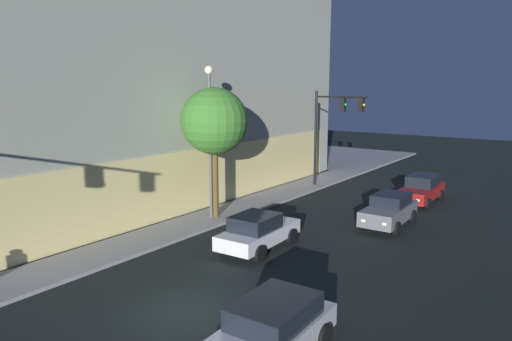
{
  "coord_description": "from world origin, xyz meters",
  "views": [
    {
      "loc": [
        -9.87,
        -9.71,
        7.02
      ],
      "look_at": [
        8.17,
        3.29,
        3.06
      ],
      "focal_mm": 32.87,
      "sensor_mm": 36.0,
      "label": 1
    }
  ],
  "objects_px": {
    "street_lamp_sidewalk": "(210,124)",
    "car_silver": "(270,330)",
    "sidewalk_tree": "(214,122)",
    "traffic_light_far_corner": "(333,120)",
    "car_red": "(421,189)",
    "car_white": "(258,231)",
    "car_grey": "(389,210)",
    "modern_building": "(58,67)"
  },
  "relations": [
    {
      "from": "modern_building",
      "to": "car_silver",
      "type": "relative_size",
      "value": 7.12
    },
    {
      "from": "street_lamp_sidewalk",
      "to": "car_silver",
      "type": "height_order",
      "value": "street_lamp_sidewalk"
    },
    {
      "from": "modern_building",
      "to": "car_silver",
      "type": "bearing_deg",
      "value": -112.7
    },
    {
      "from": "modern_building",
      "to": "car_red",
      "type": "xyz_separation_m",
      "value": [
        8.23,
        -25.14,
        -7.67
      ]
    },
    {
      "from": "modern_building",
      "to": "car_silver",
      "type": "height_order",
      "value": "modern_building"
    },
    {
      "from": "modern_building",
      "to": "sidewalk_tree",
      "type": "bearing_deg",
      "value": -96.82
    },
    {
      "from": "modern_building",
      "to": "car_grey",
      "type": "xyz_separation_m",
      "value": [
        2.13,
        -25.33,
        -7.66
      ]
    },
    {
      "from": "sidewalk_tree",
      "to": "car_white",
      "type": "distance_m",
      "value": 6.87
    },
    {
      "from": "traffic_light_far_corner",
      "to": "car_silver",
      "type": "distance_m",
      "value": 21.81
    },
    {
      "from": "traffic_light_far_corner",
      "to": "car_grey",
      "type": "bearing_deg",
      "value": -134.58
    },
    {
      "from": "traffic_light_far_corner",
      "to": "car_red",
      "type": "xyz_separation_m",
      "value": [
        -0.25,
        -6.24,
        -3.97
      ]
    },
    {
      "from": "street_lamp_sidewalk",
      "to": "sidewalk_tree",
      "type": "distance_m",
      "value": 0.29
    },
    {
      "from": "car_white",
      "to": "car_grey",
      "type": "distance_m",
      "value": 7.56
    },
    {
      "from": "traffic_light_far_corner",
      "to": "car_grey",
      "type": "height_order",
      "value": "traffic_light_far_corner"
    },
    {
      "from": "sidewalk_tree",
      "to": "traffic_light_far_corner",
      "type": "bearing_deg",
      "value": -8.52
    },
    {
      "from": "car_silver",
      "to": "car_white",
      "type": "bearing_deg",
      "value": 37.63
    },
    {
      "from": "car_silver",
      "to": "car_grey",
      "type": "distance_m",
      "value": 13.58
    },
    {
      "from": "street_lamp_sidewalk",
      "to": "car_white",
      "type": "bearing_deg",
      "value": -115.96
    },
    {
      "from": "modern_building",
      "to": "car_grey",
      "type": "distance_m",
      "value": 26.55
    },
    {
      "from": "car_white",
      "to": "car_silver",
      "type": "bearing_deg",
      "value": -142.37
    },
    {
      "from": "modern_building",
      "to": "traffic_light_far_corner",
      "type": "distance_m",
      "value": 21.04
    },
    {
      "from": "modern_building",
      "to": "car_red",
      "type": "relative_size",
      "value": 6.8
    },
    {
      "from": "traffic_light_far_corner",
      "to": "car_red",
      "type": "bearing_deg",
      "value": -92.3
    },
    {
      "from": "street_lamp_sidewalk",
      "to": "car_red",
      "type": "height_order",
      "value": "street_lamp_sidewalk"
    },
    {
      "from": "modern_building",
      "to": "sidewalk_tree",
      "type": "relative_size",
      "value": 4.58
    },
    {
      "from": "modern_building",
      "to": "car_grey",
      "type": "height_order",
      "value": "modern_building"
    },
    {
      "from": "street_lamp_sidewalk",
      "to": "modern_building",
      "type": "bearing_deg",
      "value": 82.33
    },
    {
      "from": "traffic_light_far_corner",
      "to": "car_red",
      "type": "relative_size",
      "value": 1.43
    },
    {
      "from": "street_lamp_sidewalk",
      "to": "car_white",
      "type": "distance_m",
      "value": 6.78
    },
    {
      "from": "modern_building",
      "to": "traffic_light_far_corner",
      "type": "bearing_deg",
      "value": -65.84
    },
    {
      "from": "modern_building",
      "to": "street_lamp_sidewalk",
      "type": "bearing_deg",
      "value": -97.67
    },
    {
      "from": "car_white",
      "to": "car_grey",
      "type": "height_order",
      "value": "car_grey"
    },
    {
      "from": "street_lamp_sidewalk",
      "to": "car_white",
      "type": "relative_size",
      "value": 1.81
    },
    {
      "from": "modern_building",
      "to": "sidewalk_tree",
      "type": "height_order",
      "value": "modern_building"
    },
    {
      "from": "car_red",
      "to": "car_grey",
      "type": "bearing_deg",
      "value": -178.14
    },
    {
      "from": "traffic_light_far_corner",
      "to": "car_white",
      "type": "bearing_deg",
      "value": -167.0
    },
    {
      "from": "modern_building",
      "to": "car_silver",
      "type": "xyz_separation_m",
      "value": [
        -11.33,
        -27.1,
        -7.68
      ]
    },
    {
      "from": "car_white",
      "to": "sidewalk_tree",
      "type": "bearing_deg",
      "value": 61.13
    },
    {
      "from": "traffic_light_far_corner",
      "to": "sidewalk_tree",
      "type": "distance_m",
      "value": 10.68
    },
    {
      "from": "modern_building",
      "to": "street_lamp_sidewalk",
      "type": "height_order",
      "value": "modern_building"
    },
    {
      "from": "modern_building",
      "to": "car_white",
      "type": "bearing_deg",
      "value": -101.87
    },
    {
      "from": "sidewalk_tree",
      "to": "car_red",
      "type": "relative_size",
      "value": 1.48
    }
  ]
}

